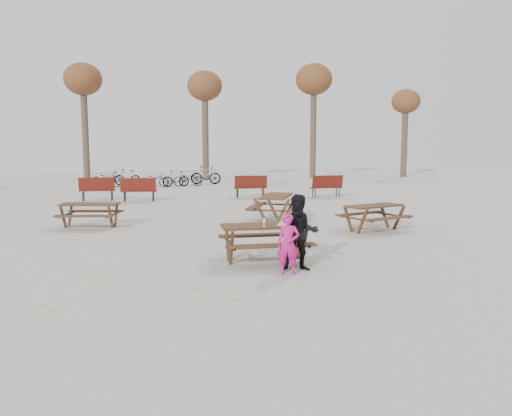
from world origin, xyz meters
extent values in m
plane|color=gray|center=(0.00, 0.00, 0.00)|extent=(80.00, 80.00, 0.00)
cube|color=#341D13|center=(0.00, 0.00, 0.75)|extent=(1.80, 0.70, 0.05)
cube|color=#341D13|center=(0.00, -0.60, 0.45)|extent=(1.80, 0.25, 0.05)
cube|color=#341D13|center=(0.00, 0.60, 0.45)|extent=(1.80, 0.25, 0.05)
cylinder|color=#341D13|center=(-0.75, -0.30, 0.36)|extent=(0.08, 0.08, 0.73)
cylinder|color=#341D13|center=(-0.75, 0.30, 0.36)|extent=(0.08, 0.08, 0.73)
cylinder|color=#341D13|center=(0.75, -0.30, 0.36)|extent=(0.08, 0.08, 0.73)
cylinder|color=#341D13|center=(0.75, 0.30, 0.36)|extent=(0.08, 0.08, 0.73)
cube|color=silver|center=(0.32, -0.17, 0.79)|extent=(0.18, 0.11, 0.03)
ellipsoid|color=tan|center=(0.32, -0.17, 0.83)|extent=(0.14, 0.06, 0.05)
cylinder|color=silver|center=(-0.06, -0.21, 0.85)|extent=(0.06, 0.06, 0.15)
cylinder|color=#E93E0C|center=(-0.06, -0.21, 0.83)|extent=(0.07, 0.07, 0.05)
cylinder|color=white|center=(-0.06, -0.21, 0.94)|extent=(0.03, 0.03, 0.02)
imported|color=#BA1774|center=(0.20, -1.13, 0.58)|extent=(0.50, 0.41, 1.16)
imported|color=black|center=(0.50, -0.87, 0.74)|extent=(0.81, 0.68, 1.48)
imported|color=black|center=(-5.12, 19.57, 0.48)|extent=(1.93, 1.05, 0.96)
imported|color=black|center=(-4.04, 20.61, 0.49)|extent=(1.71, 0.95, 0.99)
imported|color=black|center=(-2.45, 19.17, 0.43)|extent=(1.67, 0.65, 0.87)
imported|color=black|center=(-1.23, 19.23, 0.47)|extent=(1.63, 0.78, 0.95)
imported|color=black|center=(-0.52, 19.42, 0.45)|extent=(1.75, 0.73, 0.90)
imported|color=black|center=(0.64, 20.70, 0.55)|extent=(1.90, 0.77, 1.11)
cylinder|color=#382B21|center=(-7.00, 25.50, 3.15)|extent=(0.44, 0.44, 6.30)
ellipsoid|color=brown|center=(-7.00, 25.50, 6.75)|extent=(2.52, 2.52, 2.14)
cylinder|color=#382B21|center=(1.00, 24.50, 2.97)|extent=(0.44, 0.44, 5.95)
ellipsoid|color=brown|center=(1.00, 24.50, 6.38)|extent=(2.38, 2.38, 2.02)
cylinder|color=#382B21|center=(9.00, 25.50, 3.32)|extent=(0.44, 0.44, 6.65)
ellipsoid|color=brown|center=(9.00, 25.50, 7.12)|extent=(2.66, 2.66, 2.26)
cylinder|color=#382B21|center=(16.00, 25.00, 2.62)|extent=(0.44, 0.44, 5.25)
ellipsoid|color=brown|center=(16.00, 25.00, 5.62)|extent=(2.10, 2.10, 1.79)
camera|label=1|loc=(-2.12, -10.00, 2.43)|focal=35.00mm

